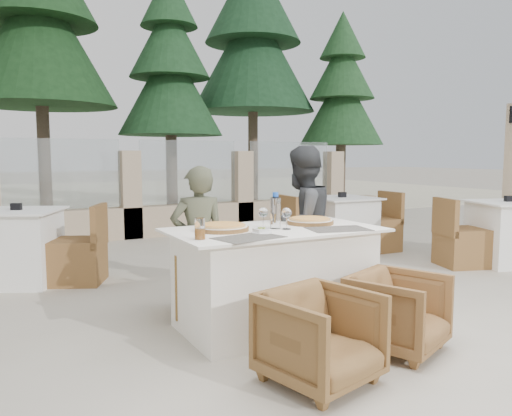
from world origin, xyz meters
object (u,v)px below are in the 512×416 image
beer_glass_right (277,213)px  beer_glass_left (200,229)px  wine_glass_centre (263,217)px  diner_left (198,242)px  pizza_right (310,221)px  wine_glass_near (287,217)px  diner_right (301,225)px  olive_dish (262,230)px  dining_table (274,278)px  armchair_far_right (272,267)px  bg_table_b (342,226)px  water_bottle (275,210)px  armchair_near_right (398,312)px  armchair_near_left (320,337)px  bg_table_a (18,247)px  armchair_far_left (213,280)px  bg_table_c (507,233)px  pizza_left (222,227)px

beer_glass_right → beer_glass_left: bearing=-150.5°
wine_glass_centre → diner_left: size_ratio=0.15×
pizza_right → diner_left: size_ratio=0.31×
wine_glass_near → diner_right: (0.48, 0.52, -0.16)m
olive_dish → dining_table: bearing=37.9°
dining_table → diner_right: bearing=39.6°
armchair_far_right → bg_table_b: bg_table_b is taller
water_bottle → armchair_near_right: 1.15m
wine_glass_centre → armchair_near_left: size_ratio=0.31×
beer_glass_left → diner_right: diner_right is taller
water_bottle → armchair_near_right: bearing=-58.7°
diner_left → diner_right: size_ratio=0.88×
armchair_near_left → bg_table_a: 3.62m
armchair_near_left → olive_dish: bearing=72.1°
armchair_far_left → bg_table_a: 2.34m
wine_glass_near → beer_glass_left: wine_glass_near is taller
wine_glass_centre → armchair_near_left: bearing=-99.7°
beer_glass_right → pizza_right: bearing=-50.0°
armchair_far_right → bg_table_c: (3.21, -0.18, 0.11)m
bg_table_a → armchair_far_right: bearing=-12.8°
beer_glass_right → diner_right: bearing=21.4°
armchair_far_right → bg_table_c: 3.21m
pizza_right → diner_left: 0.93m
wine_glass_centre → diner_right: (0.62, 0.41, -0.16)m
beer_glass_right → bg_table_a: (-1.88, 2.06, -0.46)m
olive_dish → diner_right: size_ratio=0.08×
pizza_left → armchair_near_right: (0.90, -0.90, -0.53)m
beer_glass_left → armchair_near_right: 1.46m
beer_glass_right → bg_table_c: size_ratio=0.09×
dining_table → bg_table_b: (2.23, 2.03, 0.00)m
olive_dish → armchair_far_right: olive_dish is taller
olive_dish → armchair_near_left: 0.96m
pizza_right → wine_glass_centre: wine_glass_centre is taller
water_bottle → diner_left: diner_left is taller
armchair_far_left → armchair_near_right: 1.52m
armchair_far_right → beer_glass_right: bearing=52.9°
water_bottle → bg_table_b: bearing=42.4°
diner_right → bg_table_a: 2.95m
olive_dish → bg_table_c: bearing=11.0°
pizza_right → diner_right: bearing=66.8°
armchair_near_right → diner_right: size_ratio=0.41×
dining_table → bg_table_b: size_ratio=0.98×
pizza_left → wine_glass_near: size_ratio=2.15×
armchair_far_left → diner_left: size_ratio=0.53×
beer_glass_left → armchair_near_left: size_ratio=0.24×
armchair_far_right → bg_table_a: 2.64m
pizza_left → water_bottle: water_bottle is taller
armchair_far_left → bg_table_b: bg_table_b is taller
diner_left → armchair_far_left: bearing=174.6°
dining_table → bg_table_a: (-1.67, 2.37, 0.00)m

